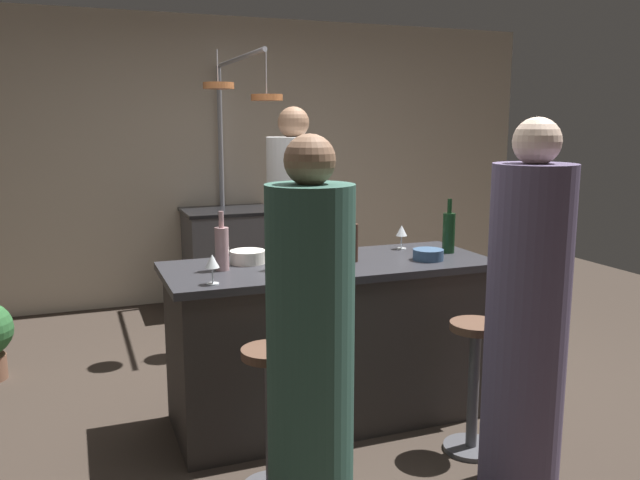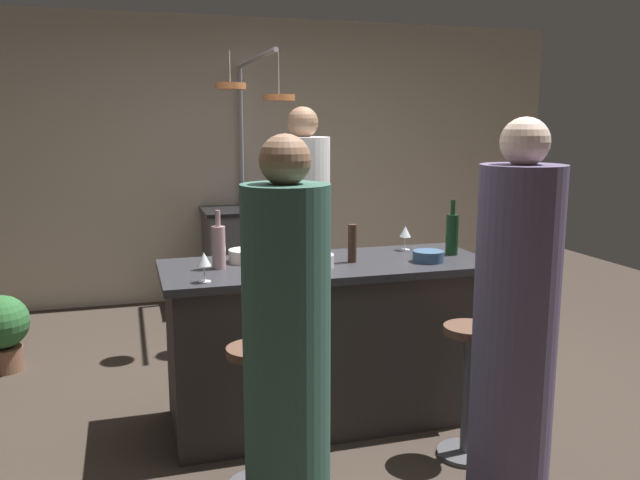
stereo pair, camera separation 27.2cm
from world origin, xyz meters
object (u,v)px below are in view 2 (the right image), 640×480
bar_stool_right (468,385)px  wine_bottle_rose (219,246)px  guest_right (515,331)px  mixing_bowl_steel (316,261)px  pepper_mill (352,243)px  wine_bottle_dark (281,246)px  mixing_bowl_ceramic (246,256)px  mixing_bowl_blue (428,256)px  bar_stool_left (257,412)px  wine_glass_near_right_guest (405,233)px  wine_bottle_red (452,233)px  potted_plant (2,328)px  wine_glass_by_chef (204,261)px  guest_left (287,359)px  chef (303,245)px  stove_range (248,257)px

bar_stool_right → wine_bottle_rose: 1.45m
guest_right → wine_bottle_rose: guest_right is taller
bar_stool_right → mixing_bowl_steel: 0.99m
guest_right → pepper_mill: bearing=111.8°
wine_bottle_dark → mixing_bowl_steel: size_ratio=1.68×
mixing_bowl_ceramic → mixing_bowl_blue: mixing_bowl_ceramic is taller
bar_stool_left → wine_bottle_dark: bearing=65.6°
wine_glass_near_right_guest → wine_bottle_red: bearing=-44.2°
potted_plant → mixing_bowl_ceramic: mixing_bowl_ceramic is taller
bar_stool_left → pepper_mill: pepper_mill is taller
guest_right → potted_plant: 3.37m
wine_bottle_red → wine_glass_by_chef: 1.47m
guest_left → pepper_mill: 1.16m
potted_plant → guest_left: bearing=-58.2°
guest_right → wine_bottle_rose: bearing=137.2°
chef → wine_bottle_red: (0.63, -0.97, 0.21)m
stove_range → wine_bottle_rose: 2.56m
pepper_mill → mixing_bowl_ceramic: 0.59m
wine_glass_near_right_guest → mixing_bowl_blue: 0.35m
guest_right → bar_stool_right: bearing=88.4°
pepper_mill → wine_glass_by_chef: bearing=-164.5°
chef → bar_stool_left: bearing=-112.2°
wine_bottle_dark → wine_glass_by_chef: wine_bottle_dark is taller
stove_range → wine_glass_by_chef: (-0.70, -2.71, 0.56)m
guest_left → pepper_mill: size_ratio=7.70×
mixing_bowl_ceramic → mixing_bowl_blue: size_ratio=1.13×
wine_bottle_dark → guest_right: bearing=-49.6°
bar_stool_left → wine_bottle_red: wine_bottle_red is taller
stove_range → bar_stool_left: size_ratio=1.31×
pepper_mill → wine_glass_near_right_guest: pepper_mill is taller
bar_stool_right → bar_stool_left: size_ratio=1.00×
bar_stool_left → chef: bearing=67.8°
wine_bottle_dark → wine_bottle_rose: wine_bottle_dark is taller
wine_bottle_rose → bar_stool_left: bearing=-84.4°
guest_right → guest_left: size_ratio=1.04×
wine_glass_by_chef → bar_stool_right: bearing=-16.4°
wine_glass_by_chef → mixing_bowl_blue: (1.24, 0.12, -0.07)m
chef → mixing_bowl_blue: 1.18m
stove_range → pepper_mill: 2.54m
chef → bar_stool_right: chef is taller
wine_bottle_rose → mixing_bowl_steel: wine_bottle_rose is taller
wine_bottle_red → mixing_bowl_steel: wine_bottle_red is taller
guest_left → wine_bottle_rose: bearing=96.7°
mixing_bowl_blue → stove_range: bearing=101.8°
pepper_mill → mixing_bowl_ceramic: bearing=163.0°
chef → mixing_bowl_blue: chef is taller
potted_plant → wine_glass_by_chef: (1.19, -1.56, 0.71)m
wine_bottle_dark → wine_glass_near_right_guest: size_ratio=2.15×
chef → potted_plant: bearing=170.7°
wine_glass_near_right_guest → mixing_bowl_blue: bearing=-91.7°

